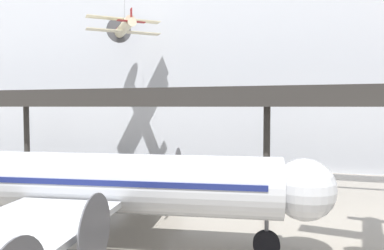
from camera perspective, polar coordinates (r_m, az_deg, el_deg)
The scene contains 4 objects.
hangar_back_wall at distance 45.96m, azimuth 12.51°, elevation 11.72°, with size 140.00×3.00×28.91m.
mezzanine_walkway at distance 37.72m, azimuth 11.19°, elevation 3.30°, with size 110.00×3.20×9.28m.
airliner_silver_main at distance 20.80m, azimuth -18.07°, elevation -8.37°, with size 27.00×30.95×9.12m.
suspended_plane_cream_biplane at distance 44.62m, azimuth -10.24°, elevation 14.53°, with size 7.21×7.10×8.14m.
Camera 1 is at (4.74, -9.91, 7.30)m, focal length 35.00 mm.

